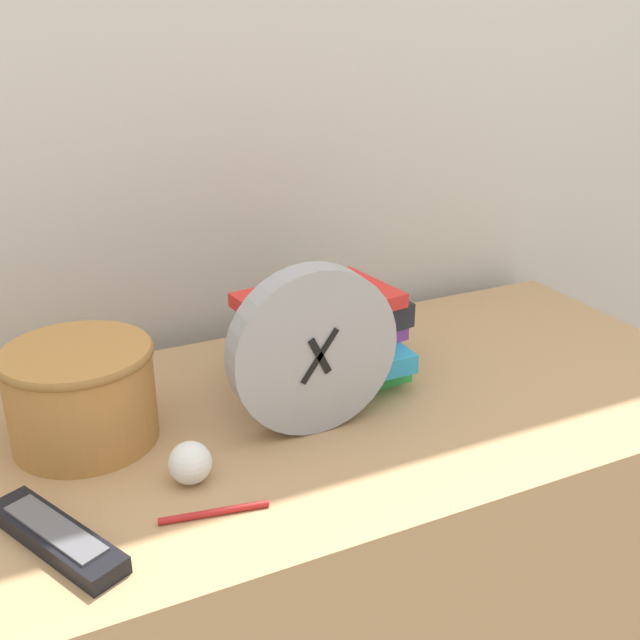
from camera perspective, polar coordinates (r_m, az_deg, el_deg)
The scene contains 8 objects.
wall_back at distance 1.23m, azimuth -10.90°, elevation 17.81°, with size 6.00×0.04×2.40m.
desk at distance 1.27m, azimuth -3.42°, elevation -22.79°, with size 1.39×0.56×0.78m.
desk_clock at distance 0.96m, azimuth -0.49°, elevation -2.35°, with size 0.23×0.04×0.23m.
book_stack at distance 1.10m, azimuth 0.65°, elevation -1.18°, with size 0.25×0.19×0.14m.
basket at distance 1.00m, azimuth -17.75°, elevation -5.20°, with size 0.19×0.19×0.13m.
tv_remote at distance 0.86m, azimuth -19.47°, elevation -15.30°, with size 0.12×0.19×0.02m.
crumpled_paper_ball at distance 0.91m, azimuth -9.86°, elevation -10.67°, with size 0.05×0.05×0.05m.
pen at distance 0.86m, azimuth -8.07°, elevation -14.31°, with size 0.12×0.03×0.01m.
Camera 1 is at (-0.32, -0.55, 1.30)m, focal length 42.00 mm.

